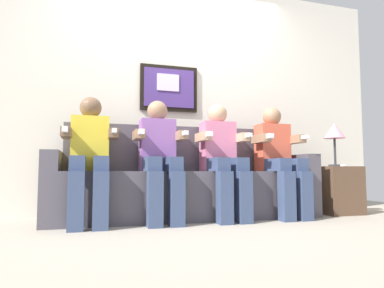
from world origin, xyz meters
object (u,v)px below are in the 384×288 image
Objects in this scene: couch at (187,185)px; person_right_center at (222,155)px; table_lamp at (334,133)px; person_rightmost at (279,155)px; side_table_right at (337,190)px; person_leftmost at (90,153)px; person_left_center at (160,154)px; spare_remote_on_table at (342,165)px.

person_right_center is (0.30, -0.17, 0.29)m from couch.
table_lamp is (1.29, 0.02, 0.25)m from person_right_center.
person_rightmost reaches higher than side_table_right.
table_lamp is at bearing 0.54° from person_leftmost.
couch is 2.30× the size of person_leftmost.
side_table_right is at bearing 4.85° from person_rightmost.
couch is 2.30× the size of person_right_center.
couch is at bearing 176.22° from side_table_right.
person_rightmost is 0.81m from side_table_right.
table_lamp is at bearing 0.72° from person_left_center.
spare_remote_on_table is at bearing -72.71° from table_lamp.
person_right_center is (1.21, 0.00, 0.00)m from person_leftmost.
person_right_center is at bearing -178.95° from table_lamp.
person_left_center is (-0.30, -0.17, 0.29)m from couch.
side_table_right is (2.53, 0.06, -0.36)m from person_leftmost.
person_left_center is (0.60, 0.00, 0.00)m from person_leftmost.
person_rightmost is (0.60, 0.00, 0.00)m from person_right_center.
person_left_center reaches higher than side_table_right.
person_right_center is 0.60m from person_rightmost.
person_rightmost is 0.73m from table_lamp.
spare_remote_on_table reaches higher than side_table_right.
person_leftmost is 2.51m from table_lamp.
person_leftmost is 1.21m from person_right_center.
person_left_center and person_rightmost have the same top height.
person_right_center is at bearing -177.35° from side_table_right.
person_right_center is 1.32m from spare_remote_on_table.
person_leftmost is 8.54× the size of spare_remote_on_table.
spare_remote_on_table is (0.71, -0.05, -0.10)m from person_rightmost.
person_rightmost is (0.90, -0.17, 0.29)m from couch.
person_leftmost is at bearing 180.00° from person_left_center.
spare_remote_on_table is at bearing -98.20° from side_table_right.
person_leftmost is (-0.90, -0.17, 0.29)m from couch.
side_table_right is at bearing -3.78° from couch.
person_left_center is 1.91m from table_lamp.
person_left_center is 1.00× the size of person_right_center.
person_rightmost is (1.81, 0.00, 0.00)m from person_leftmost.
person_right_center is at bearing 0.00° from person_leftmost.
person_rightmost is at bearing 0.00° from person_right_center.
person_rightmost is at bearing 176.35° from spare_remote_on_table.
person_right_center is 1.00× the size of person_rightmost.
person_right_center is at bearing 180.00° from person_rightmost.
person_rightmost is at bearing 0.00° from person_leftmost.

